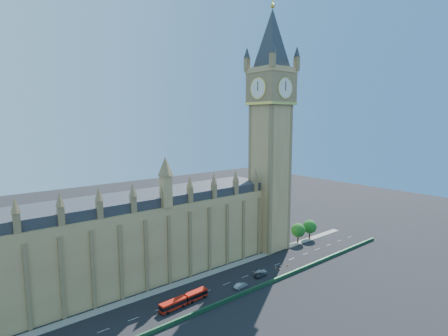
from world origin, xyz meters
TOP-DOWN VIEW (x-y plane):
  - ground at (0.00, 0.00)m, footprint 400.00×400.00m
  - palace_westminster at (-25.00, 22.00)m, footprint 120.00×20.00m
  - elizabeth_tower at (38.00, 13.99)m, footprint 20.59×20.59m
  - bridge_parapet at (0.00, -9.00)m, footprint 160.00×0.60m
  - kerb_north at (0.00, 9.50)m, footprint 160.00×3.00m
  - tree_east_near at (52.22, 10.08)m, footprint 6.00×6.00m
  - tree_east_far at (60.22, 10.08)m, footprint 6.00×6.00m
  - red_bus at (-13.64, -2.38)m, footprint 15.65×3.28m
  - car_grey at (15.91, -3.37)m, footprint 4.75×2.08m
  - car_silver at (5.63, -4.94)m, footprint 4.75×1.86m
  - car_white at (17.32, -2.01)m, footprint 5.18×2.14m
  - cone_a at (24.67, -2.25)m, footprint 0.49×0.49m
  - cone_b at (29.85, -3.24)m, footprint 0.62×0.62m
  - cone_c at (25.10, -3.68)m, footprint 0.60×0.60m
  - cone_d at (27.53, -1.95)m, footprint 0.43×0.43m

SIDE VIEW (x-z plane):
  - ground at x=0.00m, z-range 0.00..0.00m
  - kerb_north at x=0.00m, z-range 0.00..0.16m
  - cone_d at x=27.53m, z-range 0.00..0.62m
  - cone_a at x=24.67m, z-range 0.00..0.65m
  - cone_c at x=25.10m, z-range 0.00..0.73m
  - cone_b at x=29.85m, z-range 0.00..0.74m
  - bridge_parapet at x=0.00m, z-range 0.00..1.20m
  - car_white at x=17.32m, z-range 0.00..1.50m
  - car_silver at x=5.63m, z-range 0.00..1.54m
  - car_grey at x=15.91m, z-range 0.00..1.59m
  - red_bus at x=-13.64m, z-range 0.07..2.71m
  - tree_east_near at x=52.22m, z-range 1.39..9.89m
  - tree_east_far at x=60.22m, z-range 1.39..9.89m
  - palace_westminster at x=-25.00m, z-range -0.14..27.86m
  - elizabeth_tower at x=38.00m, z-range 2.06..107.06m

